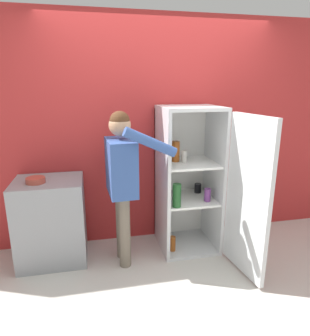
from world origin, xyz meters
TOP-DOWN VIEW (x-y plane):
  - ground_plane at (0.00, 0.00)m, footprint 12.00×12.00m
  - wall_back at (0.00, 0.98)m, footprint 7.00×0.06m
  - refrigerator at (0.33, 0.53)m, footprint 0.75×1.24m
  - person at (-0.49, 0.45)m, footprint 0.64×0.61m
  - counter at (-1.22, 0.65)m, footprint 0.68×0.56m
  - bowl at (-1.32, 0.59)m, footprint 0.18×0.18m

SIDE VIEW (x-z plane):
  - ground_plane at x=0.00m, z-range 0.00..0.00m
  - counter at x=-1.22m, z-range 0.00..0.88m
  - refrigerator at x=0.33m, z-range 0.00..1.59m
  - bowl at x=-1.32m, z-range 0.88..0.94m
  - person at x=-0.49m, z-range 0.20..1.77m
  - wall_back at x=0.00m, z-range 0.00..2.55m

